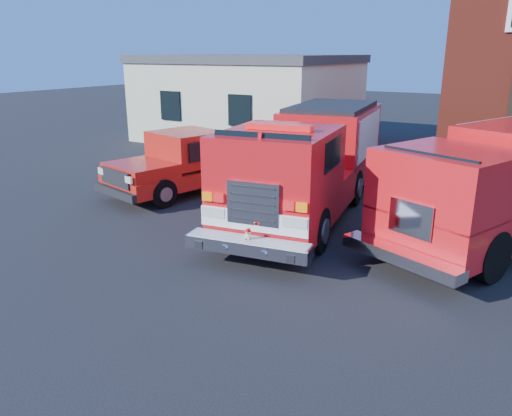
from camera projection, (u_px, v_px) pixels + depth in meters
The scene contains 4 objects.
ground at pixel (282, 247), 12.01m from camera, with size 100.00×100.00×0.00m, color black.
side_building at pixel (249, 97), 26.41m from camera, with size 10.20×8.20×4.35m.
fire_engine at pixel (312, 160), 14.43m from camera, with size 4.06×9.71×2.90m.
pickup_truck at pixel (195, 162), 16.77m from camera, with size 3.60×6.49×2.01m.
Camera 1 is at (5.26, -9.89, 4.48)m, focal length 35.00 mm.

